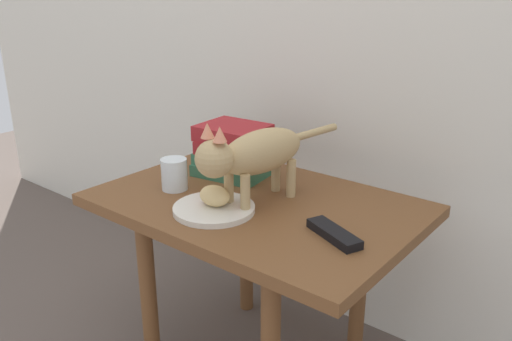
% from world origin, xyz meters
% --- Properties ---
extents(side_table, '(0.81, 0.55, 0.52)m').
position_xyz_m(side_table, '(0.00, 0.00, 0.45)').
color(side_table, brown).
rests_on(side_table, ground).
extents(plate, '(0.20, 0.20, 0.01)m').
position_xyz_m(plate, '(-0.03, -0.12, 0.52)').
color(plate, silver).
rests_on(plate, side_table).
extents(bread_roll, '(0.08, 0.06, 0.05)m').
position_xyz_m(bread_roll, '(-0.04, -0.12, 0.56)').
color(bread_roll, '#E0BC7A').
rests_on(bread_roll, plate).
extents(cat, '(0.13, 0.48, 0.23)m').
position_xyz_m(cat, '(0.01, -0.02, 0.65)').
color(cat, tan).
rests_on(cat, side_table).
extents(book_stack, '(0.22, 0.18, 0.14)m').
position_xyz_m(book_stack, '(-0.17, 0.11, 0.59)').
color(book_stack, '#336B4C').
rests_on(book_stack, side_table).
extents(candle_jar, '(0.07, 0.07, 0.08)m').
position_xyz_m(candle_jar, '(-0.22, -0.08, 0.56)').
color(candle_jar, silver).
rests_on(candle_jar, side_table).
extents(tv_remote, '(0.16, 0.10, 0.02)m').
position_xyz_m(tv_remote, '(0.27, -0.06, 0.53)').
color(tv_remote, black).
rests_on(tv_remote, side_table).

